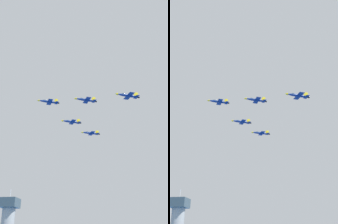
% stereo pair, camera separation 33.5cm
% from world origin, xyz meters
% --- Properties ---
extents(jet_lead, '(13.22, 8.80, 2.96)m').
position_xyz_m(jet_lead, '(3.90, 14.50, 96.62)').
color(jet_lead, navy).
extents(jet_left_wingman, '(13.22, 8.81, 2.96)m').
position_xyz_m(jet_left_wingman, '(28.36, 8.07, 92.78)').
color(jet_left_wingman, navy).
extents(jet_right_wingman, '(13.48, 9.02, 3.04)m').
position_xyz_m(jet_right_wingman, '(14.19, 37.60, 91.95)').
color(jet_right_wingman, navy).
extents(jet_left_outer, '(13.84, 9.24, 3.11)m').
position_xyz_m(jet_left_outer, '(52.82, 1.63, 90.44)').
color(jet_left_outer, navy).
extents(jet_right_outer, '(13.99, 9.31, 3.13)m').
position_xyz_m(jet_right_outer, '(24.49, 60.71, 91.67)').
color(jet_right_outer, navy).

